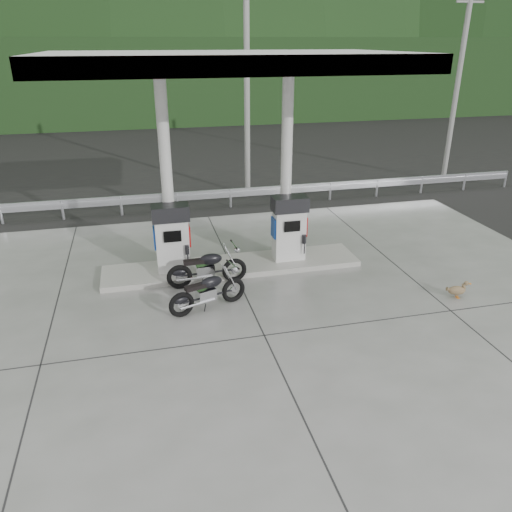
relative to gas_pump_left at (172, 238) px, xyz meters
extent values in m
plane|color=black|center=(1.60, -2.50, -1.07)|extent=(160.00, 160.00, 0.00)
cube|color=slate|center=(1.60, -2.50, -1.06)|extent=(18.00, 14.00, 0.02)
cube|color=#A2A197|center=(1.60, 0.00, -0.98)|extent=(7.00, 1.40, 0.15)
cylinder|color=white|center=(0.00, 0.40, 1.60)|extent=(0.30, 0.30, 5.00)
cylinder|color=white|center=(3.20, 0.40, 1.60)|extent=(0.30, 0.30, 5.00)
cube|color=silver|center=(1.60, 0.00, 4.30)|extent=(8.50, 5.00, 0.40)
cube|color=black|center=(1.60, 9.00, -1.07)|extent=(60.00, 7.00, 0.01)
cylinder|color=gray|center=(3.60, 7.00, 2.93)|extent=(0.22, 0.22, 8.00)
cylinder|color=gray|center=(12.60, 7.00, 2.93)|extent=(0.22, 0.22, 8.00)
cube|color=black|center=(1.60, 27.50, 1.93)|extent=(80.00, 6.00, 6.00)
camera|label=1|loc=(-0.71, -12.31, 4.76)|focal=35.00mm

